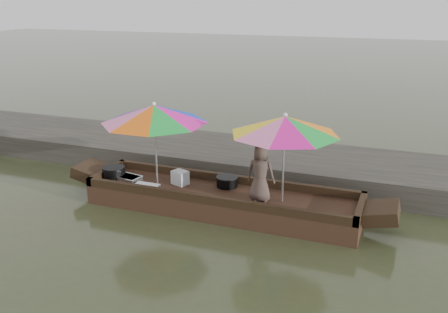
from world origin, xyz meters
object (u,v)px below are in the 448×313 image
(vendor, at_px, (261,173))
(umbrella_bow, at_px, (156,144))
(tray_scallop, at_px, (145,187))
(boat_hull, at_px, (222,202))
(tray_crayfish, at_px, (129,178))
(cooking_pot, at_px, (114,173))
(umbrella_stern, at_px, (284,158))
(charcoal_grill, at_px, (227,182))
(supply_bag, at_px, (180,178))

(vendor, distance_m, umbrella_bow, 2.06)
(tray_scallop, bearing_deg, boat_hull, 12.96)
(tray_crayfish, bearing_deg, tray_scallop, -25.85)
(boat_hull, relative_size, tray_scallop, 10.56)
(cooking_pot, relative_size, umbrella_stern, 0.24)
(boat_hull, relative_size, umbrella_bow, 2.53)
(charcoal_grill, relative_size, supply_bag, 1.37)
(boat_hull, height_order, umbrella_stern, umbrella_stern)
(tray_crayfish, bearing_deg, supply_bag, 10.54)
(boat_hull, xyz_separation_m, umbrella_stern, (1.11, 0.00, 0.95))
(vendor, bearing_deg, umbrella_bow, -1.77)
(umbrella_stern, bearing_deg, vendor, -165.60)
(charcoal_grill, height_order, supply_bag, supply_bag)
(umbrella_bow, xyz_separation_m, umbrella_stern, (2.41, 0.00, 0.00))
(boat_hull, height_order, vendor, vendor)
(umbrella_bow, bearing_deg, vendor, -2.65)
(cooking_pot, height_order, charcoal_grill, cooking_pot)
(cooking_pot, distance_m, charcoal_grill, 2.22)
(tray_scallop, height_order, supply_bag, supply_bag)
(boat_hull, relative_size, cooking_pot, 11.39)
(boat_hull, xyz_separation_m, umbrella_bow, (-1.31, 0.00, 0.95))
(tray_crayfish, xyz_separation_m, supply_bag, (1.00, 0.19, 0.09))
(tray_crayfish, bearing_deg, umbrella_bow, 7.41)
(tray_scallop, bearing_deg, vendor, 6.02)
(cooking_pot, bearing_deg, tray_scallop, -17.24)
(cooking_pot, bearing_deg, tray_crayfish, -2.61)
(charcoal_grill, height_order, umbrella_bow, umbrella_bow)
(vendor, height_order, umbrella_bow, umbrella_bow)
(tray_crayfish, relative_size, supply_bag, 1.67)
(umbrella_stern, bearing_deg, tray_scallop, -172.72)
(supply_bag, bearing_deg, cooking_pot, -172.67)
(cooking_pot, xyz_separation_m, vendor, (2.95, -0.03, 0.39))
(supply_bag, bearing_deg, vendor, -7.25)
(cooking_pot, distance_m, supply_bag, 1.34)
(charcoal_grill, bearing_deg, umbrella_stern, -15.44)
(boat_hull, bearing_deg, tray_crayfish, -177.72)
(cooking_pot, relative_size, charcoal_grill, 1.13)
(tray_crayfish, height_order, supply_bag, supply_bag)
(boat_hull, xyz_separation_m, supply_bag, (-0.88, 0.11, 0.30))
(tray_crayfish, xyz_separation_m, tray_scallop, (0.50, -0.24, -0.01))
(tray_crayfish, relative_size, vendor, 0.46)
(boat_hull, height_order, umbrella_bow, umbrella_bow)
(cooking_pot, height_order, umbrella_bow, umbrella_bow)
(cooking_pot, distance_m, tray_crayfish, 0.34)
(cooking_pot, height_order, supply_bag, supply_bag)
(cooking_pot, xyz_separation_m, tray_crayfish, (0.33, -0.02, -0.07))
(charcoal_grill, distance_m, supply_bag, 0.88)
(supply_bag, xyz_separation_m, umbrella_bow, (-0.42, -0.11, 0.65))
(supply_bag, distance_m, umbrella_stern, 2.09)
(tray_crayfish, height_order, vendor, vendor)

